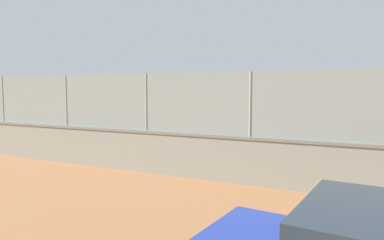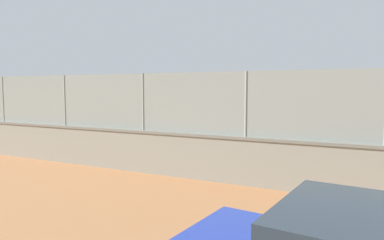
# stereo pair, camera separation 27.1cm
# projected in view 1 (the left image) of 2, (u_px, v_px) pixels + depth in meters

# --- Properties ---
(ground_plane) EXTENTS (260.00, 260.00, 0.00)m
(ground_plane) POSITION_uv_depth(u_px,v_px,m) (218.00, 132.00, 21.46)
(ground_plane) COLOR #A36B42
(perimeter_wall) EXTENTS (30.49, 0.65, 1.33)m
(perimeter_wall) POSITION_uv_depth(u_px,v_px,m) (105.00, 147.00, 11.82)
(perimeter_wall) COLOR gray
(perimeter_wall) RESTS_ON ground_plane
(fence_panel_on_wall) EXTENTS (29.95, 0.35, 1.76)m
(fence_panel_on_wall) POSITION_uv_depth(u_px,v_px,m) (104.00, 101.00, 11.68)
(fence_panel_on_wall) COLOR gray
(fence_panel_on_wall) RESTS_ON perimeter_wall
(player_near_wall_returning) EXTENTS (0.69, 1.18, 1.50)m
(player_near_wall_returning) POSITION_uv_depth(u_px,v_px,m) (263.00, 118.00, 21.42)
(player_near_wall_returning) COLOR navy
(player_near_wall_returning) RESTS_ON ground_plane
(player_crossing_court) EXTENTS (0.97, 0.88, 1.56)m
(player_crossing_court) POSITION_uv_depth(u_px,v_px,m) (199.00, 114.00, 23.67)
(player_crossing_court) COLOR #B2B2B2
(player_crossing_court) RESTS_ON ground_plane
(sports_ball) EXTENTS (0.13, 0.13, 0.13)m
(sports_ball) POSITION_uv_depth(u_px,v_px,m) (261.00, 133.00, 20.34)
(sports_ball) COLOR white
(sports_ball) RESTS_ON ground_plane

